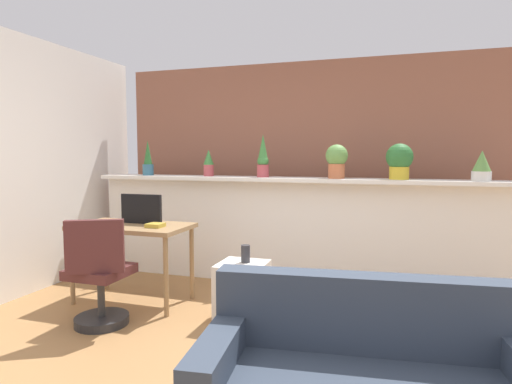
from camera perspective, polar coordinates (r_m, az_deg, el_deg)
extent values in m
plane|color=#9E7042|center=(3.06, -3.56, -22.61)|extent=(12.00, 12.00, 0.00)
cube|color=white|center=(4.71, 5.44, -5.46)|extent=(4.65, 0.16, 1.13)
cube|color=white|center=(4.60, 5.39, 1.64)|extent=(4.65, 0.37, 0.04)
cube|color=#935B47|center=(5.22, 6.94, 3.13)|extent=(4.65, 0.10, 2.50)
cylinder|color=#386B84|center=(5.24, -14.02, 2.85)|extent=(0.13, 0.13, 0.13)
cone|color=#2D7033|center=(5.24, -14.06, 5.09)|extent=(0.10, 0.10, 0.28)
cylinder|color=#B7474C|center=(4.94, -6.25, 2.85)|extent=(0.11, 0.11, 0.13)
cone|color=#3D843D|center=(4.94, -6.27, 4.59)|extent=(0.12, 0.12, 0.17)
cylinder|color=#B7474C|center=(4.68, 0.92, 2.80)|extent=(0.13, 0.13, 0.14)
sphere|color=#3D843D|center=(4.68, 0.92, 4.08)|extent=(0.12, 0.12, 0.12)
cone|color=#3D843D|center=(4.68, 0.93, 6.01)|extent=(0.11, 0.11, 0.27)
cylinder|color=#C66B42|center=(4.50, 10.55, 2.71)|extent=(0.17, 0.17, 0.15)
sphere|color=#669E4C|center=(4.50, 10.58, 4.75)|extent=(0.23, 0.23, 0.23)
cylinder|color=gold|center=(4.50, 18.32, 2.38)|extent=(0.19, 0.19, 0.12)
sphere|color=#2D7033|center=(4.49, 18.37, 4.42)|extent=(0.26, 0.26, 0.26)
cylinder|color=silver|center=(4.51, 27.53, 1.86)|extent=(0.17, 0.17, 0.09)
cone|color=#669E4C|center=(4.50, 27.61, 3.66)|extent=(0.16, 0.16, 0.19)
cylinder|color=#99754C|center=(4.48, -23.07, -9.12)|extent=(0.04, 0.04, 0.71)
cylinder|color=#99754C|center=(3.91, -11.77, -10.86)|extent=(0.04, 0.04, 0.71)
cylinder|color=#99754C|center=(4.86, -19.16, -7.91)|extent=(0.04, 0.04, 0.71)
cylinder|color=#99754C|center=(4.34, -8.44, -9.23)|extent=(0.04, 0.04, 0.71)
cube|color=#99754C|center=(4.30, -16.00, -4.40)|extent=(1.10, 0.60, 0.04)
cube|color=black|center=(4.31, -14.86, -2.17)|extent=(0.43, 0.04, 0.28)
cylinder|color=#262628|center=(3.99, -19.63, -15.59)|extent=(0.44, 0.44, 0.07)
cylinder|color=#333333|center=(3.92, -19.72, -12.78)|extent=(0.06, 0.06, 0.34)
cube|color=#4C2323|center=(3.86, -19.81, -9.81)|extent=(0.44, 0.44, 0.08)
cube|color=#4C2323|center=(3.62, -20.46, -6.75)|extent=(0.42, 0.27, 0.42)
cube|color=silver|center=(3.78, -1.78, -13.02)|extent=(0.40, 0.40, 0.50)
cube|color=black|center=(3.61, -2.84, -13.90)|extent=(0.28, 0.04, 0.28)
cylinder|color=#2D2D33|center=(3.71, -1.39, -8.13)|extent=(0.08, 0.08, 0.15)
cube|color=gold|center=(4.08, -13.11, -4.28)|extent=(0.15, 0.14, 0.04)
cube|color=#333D4C|center=(2.39, 14.24, -15.19)|extent=(1.57, 0.34, 0.40)
cube|color=#333D4C|center=(2.23, -4.87, -19.91)|extent=(0.25, 0.77, 0.16)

